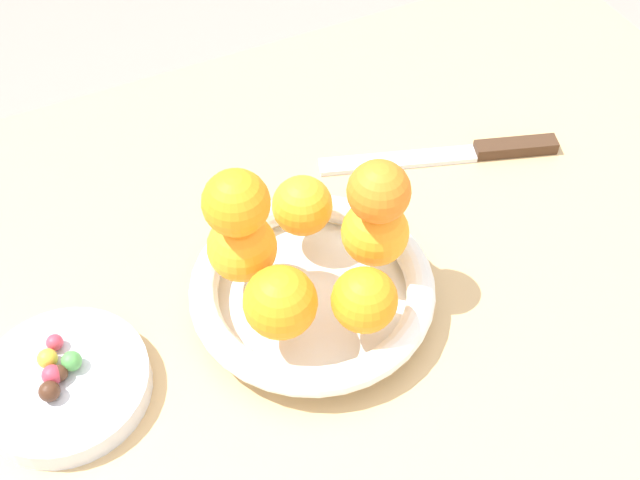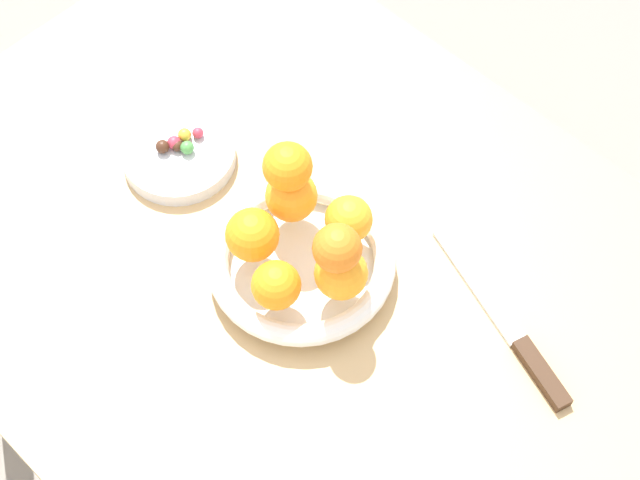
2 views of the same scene
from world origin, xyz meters
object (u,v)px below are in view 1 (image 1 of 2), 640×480
Objects in this scene: candy_ball_4 at (55,342)px; fruit_bowl at (312,291)px; orange_3 at (280,302)px; candy_ball_3 at (60,378)px; candy_ball_1 at (72,361)px; candy_ball_2 at (52,375)px; candy_ball_0 at (49,391)px; orange_4 at (364,300)px; candy_ball_5 at (47,358)px; orange_5 at (379,192)px; orange_1 at (302,206)px; knife at (460,153)px; orange_6 at (236,203)px; orange_2 at (242,247)px; orange_0 at (375,232)px; candy_dish at (64,381)px; dining_table at (319,346)px.

fruit_bowl is at bearing 169.93° from candy_ball_4.
candy_ball_3 is (0.18, -0.04, -0.04)m from orange_3.
candy_ball_2 is (0.02, 0.01, 0.00)m from candy_ball_1.
orange_3 is 3.57× the size of candy_ball_0.
candy_ball_0 is at bearing 67.70° from candy_ball_2.
orange_4 is at bearing 165.85° from candy_ball_3.
orange_5 is at bearing 174.27° from candy_ball_5.
orange_3 is at bearing 56.05° from orange_1.
knife is (-0.46, -0.11, -0.02)m from candy_ball_3.
candy_ball_5 is (0.23, -0.03, 0.01)m from fruit_bowl.
orange_6 is at bearing 20.89° from orange_1.
orange_6 reaches higher than orange_3.
orange_1 reaches higher than fruit_bowl.
orange_1 is at bearing -57.08° from orange_5.
orange_2 is 0.18m from candy_ball_4.
candy_ball_2 is 1.19× the size of candy_ball_3.
orange_4 is (0.04, 0.06, -0.00)m from orange_0.
orange_2 reaches higher than candy_dish.
candy_dish is 2.34× the size of orange_2.
candy_ball_2 is (0.18, 0.03, -0.10)m from orange_6.
candy_ball_3 reaches higher than knife.
candy_ball_5 is (0.24, -0.02, 0.12)m from dining_table.
fruit_bowl is 0.07m from orange_3.
candy_ball_0 is at bearing 3.28° from dining_table.
candy_dish is 0.02m from candy_ball_1.
orange_2 is at bearing 178.59° from candy_ball_4.
candy_ball_2 is 0.47m from knife.
candy_ball_3 is at bearing 12.91° from orange_1.
candy_ball_1 is at bearing 12.16° from knife.
fruit_bowl is 15.22× the size of candy_ball_4.
candy_dish is 0.20m from orange_3.
orange_0 is at bearing -162.14° from orange_3.
candy_ball_1 is (0.28, -0.01, -0.04)m from orange_0.
orange_2 is at bearing -84.87° from orange_3.
candy_ball_2 reaches higher than candy_dish.
orange_1 is at bearing -107.08° from fruit_bowl.
orange_3 is at bearing 164.47° from candy_ball_1.
orange_0 is 4.17× the size of candy_ball_4.
orange_4 is 0.25m from candy_ball_1.
orange_1 reaches higher than candy_dish.
orange_0 is 3.54× the size of candy_ball_5.
dining_table is 75.27× the size of candy_ball_3.
dining_table is 0.27m from candy_ball_5.
candy_dish is 0.03m from candy_ball_0.
orange_0 reaches higher than candy_dish.
orange_3 is at bearing 95.13° from orange_2.
candy_ball_2 reaches higher than knife.
orange_6 reaches higher than orange_5.
candy_dish is at bearing -3.09° from orange_5.
candy_ball_0 is at bearing 57.72° from candy_dish.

